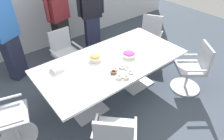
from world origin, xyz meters
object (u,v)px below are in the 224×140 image
Objects in this scene: office_chair_1 at (149,39)px; person_standing_1 at (58,15)px; napkin_pile at (57,68)px; office_chair_2 at (66,56)px; person_standing_0 at (6,33)px; donut_platter at (122,72)px; conference_table at (112,66)px; office_chair_0 at (192,70)px; snack_bowl_cookies at (95,58)px; person_standing_2 at (91,14)px; office_chair_3 at (7,120)px; office_chair_4 at (114,140)px; snack_bowl_candy_mix at (129,54)px.

office_chair_1 is 0.48× the size of person_standing_1.
person_standing_1 is 10.65× the size of napkin_pile.
napkin_pile is (-0.51, -0.78, 0.38)m from office_chair_2.
office_chair_2 is 0.50× the size of person_standing_0.
napkin_pile reaches higher than donut_platter.
conference_table is 1.15m from office_chair_2.
office_chair_0 is 1.44m from donut_platter.
office_chair_1 reaches higher than snack_bowl_cookies.
office_chair_0 is 0.48× the size of person_standing_1.
donut_platter is (-0.77, -1.93, -0.11)m from person_standing_2.
office_chair_2 is at bearing 56.78° from napkin_pile.
office_chair_3 reaches higher than donut_platter.
person_standing_1 reaches higher than office_chair_4.
person_standing_1 is 1.82m from snack_bowl_candy_mix.
office_chair_0 is at bearing -27.66° from napkin_pile.
office_chair_2 is 0.54× the size of person_standing_2.
office_chair_2 is at bearing 105.33° from conference_table.
office_chair_2 and office_chair_4 have the same top height.
person_standing_1 is at bearing 155.58° from person_standing_0.
office_chair_4 is at bearing -139.30° from snack_bowl_candy_mix.
conference_table is 1.41× the size of person_standing_2.
conference_table is 2.64× the size of office_chair_0.
office_chair_3 is 1.00× the size of office_chair_4.
person_standing_2 reaches higher than office_chair_4.
office_chair_0 is at bearing 88.56° from office_chair_3.
office_chair_1 is 0.50× the size of person_standing_0.
conference_table is 1.27× the size of person_standing_1.
office_chair_3 is 1.64m from person_standing_0.
donut_platter is (0.65, 0.62, 0.36)m from office_chair_4.
office_chair_4 is 2.67m from person_standing_0.
person_standing_0 is 1.34m from napkin_pile.
snack_bowl_cookies is (-1.45, 0.93, 0.39)m from office_chair_0.
office_chair_1 is 3.93× the size of snack_bowl_candy_mix.
conference_table is 1.47m from office_chair_0.
office_chair_1 reaches higher than snack_bowl_candy_mix.
office_chair_0 is 3.06m from office_chair_3.
napkin_pile is at bearing 115.99° from office_chair_3.
person_standing_1 is 1.54m from snack_bowl_cookies.
conference_table is at bearing 97.91° from office_chair_4.
office_chair_3 is 2.31m from person_standing_1.
person_standing_0 is 1.07m from person_standing_1.
office_chair_4 is at bearing -115.22° from snack_bowl_cookies.
person_standing_2 is at bearing 58.01° from snack_bowl_cookies.
office_chair_1 is at bearing 26.29° from office_chair_0.
office_chair_3 is 2.58× the size of donut_platter.
office_chair_2 is 1.37m from snack_bowl_candy_mix.
person_standing_1 is at bearing 88.77° from donut_platter.
office_chair_2 is 1.00× the size of office_chair_3.
person_standing_0 reaches higher than napkin_pile.
donut_platter is at bearing 88.69° from person_standing_0.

